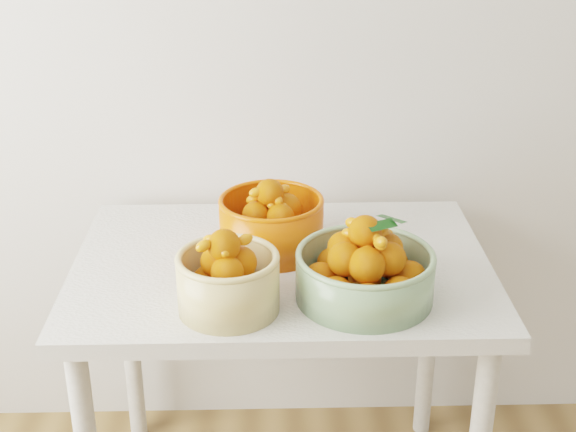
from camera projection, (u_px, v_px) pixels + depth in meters
name	position (u px, v px, depth m)	size (l,w,h in m)	color
table	(282.00, 296.00, 1.97)	(1.00, 0.70, 0.75)	silver
bowl_cream	(228.00, 280.00, 1.70)	(0.23, 0.23, 0.19)	#DEC07B
bowl_green	(365.00, 271.00, 1.74)	(0.37, 0.37, 0.20)	#82A577
bowl_orange	(272.00, 223.00, 1.96)	(0.29, 0.29, 0.18)	#EF4B0A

